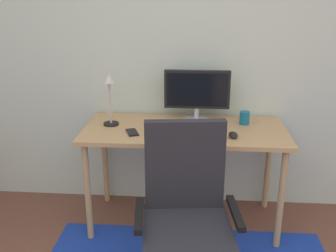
{
  "coord_description": "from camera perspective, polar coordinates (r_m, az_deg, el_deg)",
  "views": [
    {
      "loc": [
        0.11,
        -0.8,
        1.67
      ],
      "look_at": [
        -0.07,
        1.56,
        0.86
      ],
      "focal_mm": 41.83,
      "sensor_mm": 36.0,
      "label": 1
    }
  ],
  "objects": [
    {
      "name": "wall_back",
      "position": [
        3.03,
        2.37,
        11.98
      ],
      "size": [
        6.0,
        0.1,
        2.6
      ],
      "primitive_type": "cube",
      "color": "silver",
      "rests_on": "ground"
    },
    {
      "name": "desk",
      "position": [
        2.79,
        2.44,
        -1.84
      ],
      "size": [
        1.43,
        0.65,
        0.76
      ],
      "color": "tan",
      "rests_on": "ground"
    },
    {
      "name": "monitor",
      "position": [
        2.88,
        4.24,
        4.97
      ],
      "size": [
        0.48,
        0.18,
        0.38
      ],
      "color": "#B2B2B7",
      "rests_on": "desk"
    },
    {
      "name": "keyboard",
      "position": [
        2.58,
        3.23,
        -1.56
      ],
      "size": [
        0.43,
        0.13,
        0.02
      ],
      "primitive_type": "cube",
      "color": "black",
      "rests_on": "desk"
    },
    {
      "name": "computer_mouse",
      "position": [
        2.62,
        9.47,
        -1.29
      ],
      "size": [
        0.06,
        0.1,
        0.03
      ],
      "primitive_type": "ellipsoid",
      "color": "black",
      "rests_on": "desk"
    },
    {
      "name": "coffee_cup",
      "position": [
        2.89,
        11.09,
        1.17
      ],
      "size": [
        0.07,
        0.07,
        0.09
      ],
      "primitive_type": "cylinder",
      "color": "#166686",
      "rests_on": "desk"
    },
    {
      "name": "cell_phone",
      "position": [
        2.68,
        -5.25,
        -0.93
      ],
      "size": [
        0.11,
        0.15,
        0.01
      ],
      "primitive_type": "cube",
      "rotation": [
        0.0,
        0.0,
        0.36
      ],
      "color": "black",
      "rests_on": "desk"
    },
    {
      "name": "desk_lamp",
      "position": [
        2.8,
        -8.51,
        4.95
      ],
      "size": [
        0.11,
        0.11,
        0.37
      ],
      "color": "black",
      "rests_on": "desk"
    },
    {
      "name": "office_chair",
      "position": [
        2.21,
        2.63,
        -15.26
      ],
      "size": [
        0.57,
        0.51,
        1.03
      ],
      "rotation": [
        0.0,
        0.0,
        0.12
      ],
      "color": "slate",
      "rests_on": "ground"
    }
  ]
}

